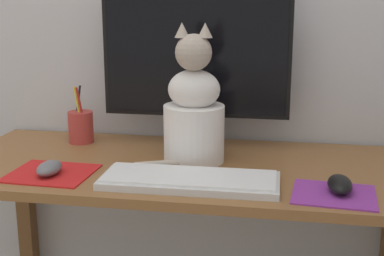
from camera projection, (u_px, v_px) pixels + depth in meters
name	position (u px, v px, depth m)	size (l,w,h in m)	color
desk	(185.00, 201.00, 1.51)	(1.31, 0.56, 0.72)	brown
monitor	(197.00, 64.00, 1.59)	(0.57, 0.17, 0.45)	black
keyboard	(190.00, 180.00, 1.32)	(0.44, 0.17, 0.02)	silver
mousepad_left	(51.00, 173.00, 1.40)	(0.22, 0.19, 0.00)	red
mousepad_right	(334.00, 194.00, 1.25)	(0.20, 0.18, 0.00)	purple
computer_mouse_left	(49.00, 168.00, 1.38)	(0.06, 0.10, 0.03)	slate
computer_mouse_right	(340.00, 184.00, 1.26)	(0.06, 0.11, 0.04)	black
cat	(194.00, 111.00, 1.47)	(0.23, 0.22, 0.38)	white
pen_cup	(81.00, 126.00, 1.68)	(0.08, 0.08, 0.18)	#B23833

